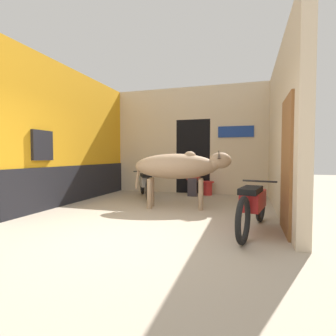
{
  "coord_description": "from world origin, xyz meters",
  "views": [
    {
      "loc": [
        1.82,
        -3.55,
        1.2
      ],
      "look_at": [
        0.1,
        2.11,
        0.92
      ],
      "focal_mm": 28.0,
      "sensor_mm": 36.0,
      "label": 1
    }
  ],
  "objects_px": {
    "motorcycle_far": "(145,183)",
    "motorcycle_near": "(253,204)",
    "cow": "(180,167)",
    "shopkeeper_seated": "(193,175)",
    "plastic_stool": "(208,188)"
  },
  "relations": [
    {
      "from": "shopkeeper_seated",
      "to": "plastic_stool",
      "type": "height_order",
      "value": "shopkeeper_seated"
    },
    {
      "from": "cow",
      "to": "motorcycle_near",
      "type": "height_order",
      "value": "cow"
    },
    {
      "from": "motorcycle_near",
      "to": "shopkeeper_seated",
      "type": "relative_size",
      "value": 1.73
    },
    {
      "from": "motorcycle_near",
      "to": "motorcycle_far",
      "type": "xyz_separation_m",
      "value": [
        -2.91,
        2.67,
        -0.02
      ]
    },
    {
      "from": "shopkeeper_seated",
      "to": "cow",
      "type": "bearing_deg",
      "value": -87.56
    },
    {
      "from": "motorcycle_near",
      "to": "shopkeeper_seated",
      "type": "distance_m",
      "value": 3.8
    },
    {
      "from": "plastic_stool",
      "to": "shopkeeper_seated",
      "type": "bearing_deg",
      "value": -150.17
    },
    {
      "from": "motorcycle_far",
      "to": "shopkeeper_seated",
      "type": "relative_size",
      "value": 1.48
    },
    {
      "from": "cow",
      "to": "motorcycle_near",
      "type": "xyz_separation_m",
      "value": [
        1.57,
        -1.46,
        -0.51
      ]
    },
    {
      "from": "motorcycle_near",
      "to": "plastic_stool",
      "type": "height_order",
      "value": "motorcycle_near"
    },
    {
      "from": "cow",
      "to": "shopkeeper_seated",
      "type": "bearing_deg",
      "value": 92.44
    },
    {
      "from": "motorcycle_far",
      "to": "shopkeeper_seated",
      "type": "xyz_separation_m",
      "value": [
        1.26,
        0.74,
        0.19
      ]
    },
    {
      "from": "shopkeeper_seated",
      "to": "plastic_stool",
      "type": "distance_m",
      "value": 0.61
    },
    {
      "from": "motorcycle_far",
      "to": "motorcycle_near",
      "type": "bearing_deg",
      "value": -42.57
    },
    {
      "from": "motorcycle_near",
      "to": "plastic_stool",
      "type": "bearing_deg",
      "value": 108.86
    }
  ]
}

